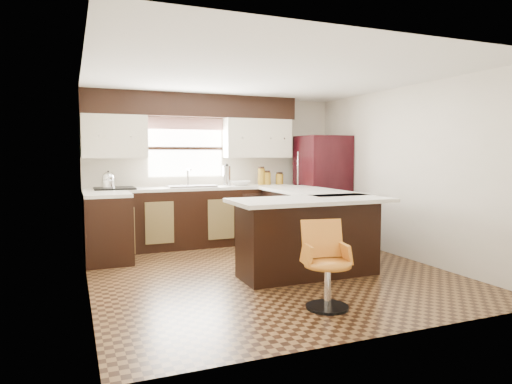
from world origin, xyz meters
name	(u,v)px	position (x,y,z in m)	size (l,w,h in m)	color
floor	(268,272)	(0.00, 0.00, 0.00)	(4.40, 4.40, 0.00)	#49301A
ceiling	(268,76)	(0.00, 0.00, 2.40)	(4.40, 4.40, 0.00)	silver
wall_back	(215,170)	(0.00, 2.20, 1.20)	(4.40, 4.40, 0.00)	beige
wall_front	(381,188)	(0.00, -2.20, 1.20)	(4.40, 4.40, 0.00)	beige
wall_left	(85,179)	(-2.10, 0.00, 1.20)	(4.40, 4.40, 0.00)	beige
wall_right	(406,173)	(2.10, 0.00, 1.20)	(4.40, 4.40, 0.00)	beige
base_cab_back	(194,218)	(-0.45, 1.90, 0.45)	(3.30, 0.60, 0.90)	black
base_cab_left	(108,230)	(-1.80, 1.25, 0.45)	(0.60, 0.70, 0.90)	black
counter_back	(194,188)	(-0.45, 1.90, 0.92)	(3.30, 0.60, 0.04)	silver
counter_left	(107,195)	(-1.80, 1.25, 0.92)	(0.60, 0.70, 0.04)	silver
soffit	(194,106)	(-0.40, 2.03, 2.22)	(3.40, 0.35, 0.36)	black
upper_cab_left	(114,137)	(-1.62, 2.03, 1.72)	(0.94, 0.35, 0.64)	beige
upper_cab_right	(257,138)	(0.68, 2.03, 1.72)	(1.14, 0.35, 0.64)	beige
window_pane	(186,148)	(-0.50, 2.18, 1.55)	(1.20, 0.02, 0.90)	white
valance	(186,124)	(-0.50, 2.14, 1.94)	(1.30, 0.06, 0.18)	#D19B93
sink	(191,186)	(-0.50, 1.88, 0.96)	(0.75, 0.45, 0.03)	#B2B2B7
dishwasher	(259,218)	(0.55, 1.61, 0.43)	(0.58, 0.03, 0.78)	black
cooktop	(114,188)	(-1.65, 1.88, 0.96)	(0.58, 0.50, 0.03)	black
peninsula_long	(308,224)	(0.90, 0.62, 0.45)	(0.60, 1.95, 0.90)	black
peninsula_return	(308,239)	(0.38, -0.35, 0.45)	(1.65, 0.60, 0.90)	black
counter_pen_long	(311,192)	(0.95, 0.62, 0.92)	(0.84, 1.95, 0.04)	silver
counter_pen_return	(311,200)	(0.35, -0.44, 0.92)	(1.89, 0.84, 0.04)	silver
refrigerator	(322,188)	(1.70, 1.60, 0.88)	(0.76, 0.73, 1.76)	black
bar_chair	(328,266)	(-0.02, -1.45, 0.42)	(0.44, 0.44, 0.83)	orange
kettle	(108,179)	(-1.73, 1.88, 1.09)	(0.18, 0.18, 0.25)	silver
percolator	(227,176)	(0.10, 1.90, 1.11)	(0.13, 0.13, 0.32)	silver
mixing_bowl	(240,183)	(0.34, 1.90, 0.98)	(0.31, 0.31, 0.08)	white
canister_large	(261,177)	(0.72, 1.92, 1.08)	(0.12, 0.12, 0.27)	olive
canister_med	(267,179)	(0.81, 1.92, 1.05)	(0.14, 0.14, 0.21)	olive
canister_small	(279,179)	(1.05, 1.92, 1.03)	(0.13, 0.13, 0.18)	olive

